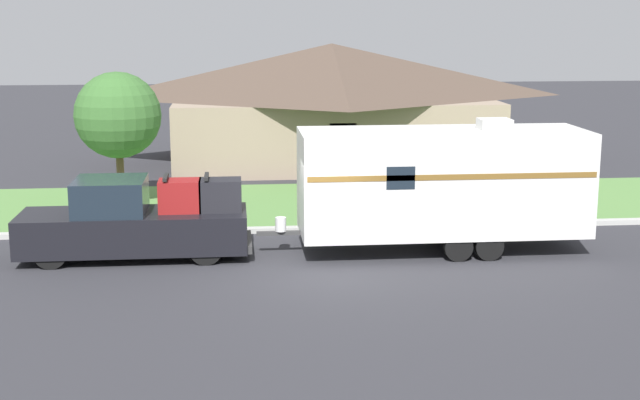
{
  "coord_description": "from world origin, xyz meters",
  "views": [
    {
      "loc": [
        -1.83,
        -20.76,
        6.02
      ],
      "look_at": [
        0.35,
        1.37,
        1.4
      ],
      "focal_mm": 50.0,
      "sensor_mm": 36.0,
      "label": 1
    }
  ],
  "objects": [
    {
      "name": "ground_plane",
      "position": [
        0.0,
        0.0,
        0.0
      ],
      "size": [
        120.0,
        120.0,
        0.0
      ],
      "primitive_type": "plane",
      "color": "#2D2D33"
    },
    {
      "name": "house_across_street",
      "position": [
        2.24,
        15.75,
        2.54
      ],
      "size": [
        13.73,
        8.42,
        4.9
      ],
      "color": "gray",
      "rests_on": "ground_plane"
    },
    {
      "name": "tree_in_yard",
      "position": [
        -5.43,
        7.7,
        2.93
      ],
      "size": [
        2.73,
        2.73,
        4.31
      ],
      "color": "brown",
      "rests_on": "ground_plane"
    },
    {
      "name": "pickup_truck",
      "position": [
        -4.3,
        1.37,
        0.92
      ],
      "size": [
        5.78,
        1.92,
        2.1
      ],
      "color": "black",
      "rests_on": "ground_plane"
    },
    {
      "name": "mailbox",
      "position": [
        -5.19,
        4.66,
        0.99
      ],
      "size": [
        0.48,
        0.2,
        1.28
      ],
      "color": "brown",
      "rests_on": "ground_plane"
    },
    {
      "name": "lawn_strip",
      "position": [
        0.0,
        7.4,
        0.01
      ],
      "size": [
        80.0,
        7.0,
        0.03
      ],
      "color": "#568442",
      "rests_on": "ground_plane"
    },
    {
      "name": "curb_strip",
      "position": [
        0.0,
        3.75,
        0.07
      ],
      "size": [
        80.0,
        0.3,
        0.14
      ],
      "color": "#ADADA8",
      "rests_on": "ground_plane"
    },
    {
      "name": "travel_trailer",
      "position": [
        3.52,
        1.37,
        1.82
      ],
      "size": [
        8.47,
        2.46,
        3.43
      ],
      "color": "black",
      "rests_on": "ground_plane"
    }
  ]
}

